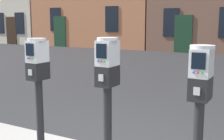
# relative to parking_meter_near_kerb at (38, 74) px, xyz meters

# --- Properties ---
(parking_meter_near_kerb) EXTENTS (0.22, 0.26, 1.39)m
(parking_meter_near_kerb) POSITION_rel_parking_meter_near_kerb_xyz_m (0.00, 0.00, 0.00)
(parking_meter_near_kerb) COLOR black
(parking_meter_near_kerb) RESTS_ON sidewalk_slab
(parking_meter_twin_adjacent) EXTENTS (0.22, 0.26, 1.43)m
(parking_meter_twin_adjacent) POSITION_rel_parking_meter_near_kerb_xyz_m (0.95, 0.00, 0.02)
(parking_meter_twin_adjacent) COLOR black
(parking_meter_twin_adjacent) RESTS_ON sidewalk_slab
(parking_meter_end_of_row) EXTENTS (0.22, 0.26, 1.38)m
(parking_meter_end_of_row) POSITION_rel_parking_meter_near_kerb_xyz_m (1.90, -0.00, -0.01)
(parking_meter_end_of_row) COLOR black
(parking_meter_end_of_row) RESTS_ON sidewalk_slab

